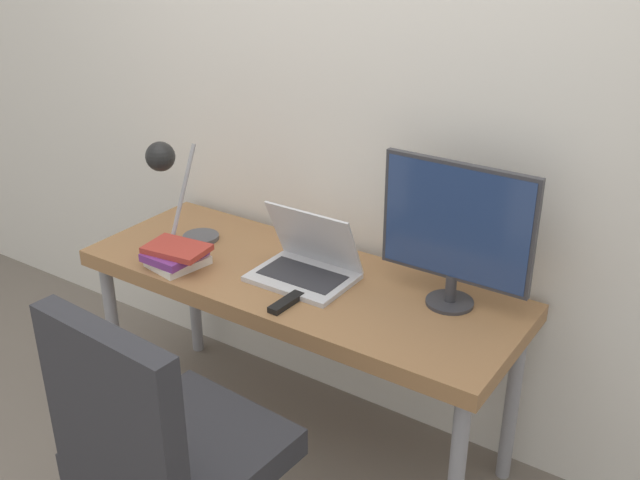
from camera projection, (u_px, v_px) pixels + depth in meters
name	position (u px, v px, depth m)	size (l,w,h in m)	color
ground_plane	(253.00, 479.00, 2.70)	(12.00, 12.00, 0.00)	#70665B
wall_back	(354.00, 86.00, 2.63)	(8.00, 0.05, 2.60)	silver
desk	(298.00, 292.00, 2.65)	(1.60, 0.58, 0.70)	#996B42
laptop	(306.00, 264.00, 2.59)	(0.34, 0.26, 0.25)	silver
monitor	(456.00, 228.00, 2.33)	(0.50, 0.16, 0.48)	#333338
desk_lamp	(171.00, 177.00, 2.67)	(0.14, 0.29, 0.44)	#4C4C51
office_chair	(160.00, 446.00, 2.04)	(0.64, 0.65, 0.99)	black
book_stack	(176.00, 255.00, 2.68)	(0.24, 0.21, 0.08)	silver
tv_remote	(286.00, 303.00, 2.43)	(0.05, 0.15, 0.02)	black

